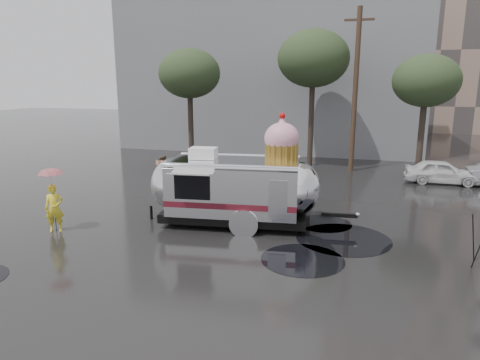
% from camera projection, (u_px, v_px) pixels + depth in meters
% --- Properties ---
extents(ground, '(120.00, 120.00, 0.00)m').
position_uv_depth(ground, '(246.00, 260.00, 12.37)').
color(ground, black).
rests_on(ground, ground).
extents(puddles, '(11.72, 8.96, 0.01)m').
position_uv_depth(puddles, '(286.00, 245.00, 13.51)').
color(puddles, black).
rests_on(puddles, ground).
extents(grey_building, '(22.00, 12.00, 13.00)m').
position_uv_depth(grey_building, '(276.00, 63.00, 34.47)').
color(grey_building, slate).
rests_on(grey_building, ground).
extents(utility_pole, '(1.60, 0.28, 9.00)m').
position_uv_depth(utility_pole, '(355.00, 90.00, 23.78)').
color(utility_pole, '#473323').
rests_on(utility_pole, ground).
extents(tree_left, '(3.64, 3.64, 6.95)m').
position_uv_depth(tree_left, '(189.00, 74.00, 25.19)').
color(tree_left, '#382D26').
rests_on(tree_left, ground).
extents(tree_mid, '(4.20, 4.20, 8.03)m').
position_uv_depth(tree_mid, '(313.00, 59.00, 25.00)').
color(tree_mid, '#382D26').
rests_on(tree_mid, ground).
extents(tree_right, '(3.36, 3.36, 6.42)m').
position_uv_depth(tree_right, '(426.00, 81.00, 21.81)').
color(tree_right, '#382D26').
rests_on(tree_right, ground).
extents(barricade_row, '(4.30, 0.80, 1.00)m').
position_uv_depth(barricade_row, '(195.00, 168.00, 23.08)').
color(barricade_row, '#473323').
rests_on(barricade_row, ground).
extents(airstream_trailer, '(7.61, 3.42, 4.11)m').
position_uv_depth(airstream_trailer, '(237.00, 185.00, 15.24)').
color(airstream_trailer, silver).
rests_on(airstream_trailer, ground).
extents(person_left, '(0.71, 0.64, 1.65)m').
position_uv_depth(person_left, '(54.00, 208.00, 14.62)').
color(person_left, yellow).
rests_on(person_left, ground).
extents(umbrella_pink, '(1.04, 1.04, 2.26)m').
position_uv_depth(umbrella_pink, '(51.00, 178.00, 14.38)').
color(umbrella_pink, pink).
rests_on(umbrella_pink, ground).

